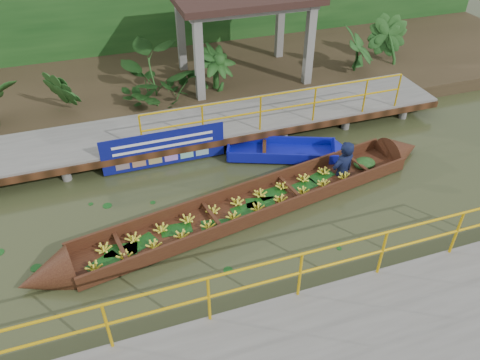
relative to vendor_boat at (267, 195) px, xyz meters
name	(u,v)px	position (x,y,z in m)	size (l,w,h in m)	color
ground	(209,221)	(-1.49, -0.16, -0.27)	(80.00, 80.00, 0.00)	#2F371B
land_strip	(150,79)	(-1.49, 7.34, -0.04)	(30.00, 8.00, 0.45)	#34291A
far_dock	(175,130)	(-1.47, 3.27, 0.21)	(16.00, 2.06, 1.66)	slate
near_dock	(337,358)	(-0.49, -4.36, 0.03)	(18.00, 2.40, 1.73)	slate
pavilion	(243,4)	(1.51, 6.14, 2.55)	(4.40, 3.00, 3.00)	slate
foliage_backdrop	(133,7)	(-1.49, 9.84, 1.73)	(30.00, 0.80, 4.00)	#123A13
vendor_boat	(267,195)	(0.00, 0.00, 0.00)	(10.47, 2.84, 2.35)	#33150E
moored_blue_boat	(312,153)	(1.89, 1.46, -0.12)	(3.51, 2.06, 0.82)	#0E129A
blue_banner	(164,148)	(-1.98, 2.32, 0.29)	(3.22, 0.04, 1.01)	navy
tropical_plants	(210,74)	(0.07, 5.14, 0.86)	(14.08, 1.08, 1.36)	#123A13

